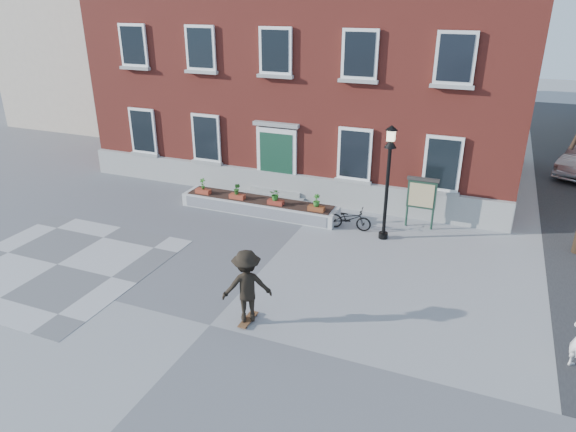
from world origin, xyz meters
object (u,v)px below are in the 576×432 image
at_px(skateboarder, 247,286).
at_px(lamp_post, 389,167).
at_px(notice_board, 422,194).
at_px(bicycle, 349,219).

bearing_deg(skateboarder, lamp_post, 71.20).
xyz_separation_m(notice_board, skateboarder, (-3.08, -7.55, -0.23)).
bearing_deg(notice_board, bicycle, -154.21).
bearing_deg(notice_board, skateboarder, -112.22).
distance_m(bicycle, lamp_post, 2.50).
height_order(notice_board, skateboarder, skateboarder).
relative_size(bicycle, notice_board, 0.84).
bearing_deg(skateboarder, notice_board, 67.78).
bearing_deg(skateboarder, bicycle, 82.79).
bearing_deg(lamp_post, notice_board, 54.31).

